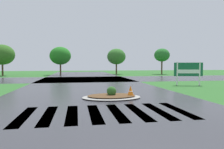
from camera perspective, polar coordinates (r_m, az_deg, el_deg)
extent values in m
cube|color=#35353A|center=(13.56, -4.79, -5.51)|extent=(11.59, 80.00, 0.01)
cube|color=#35353A|center=(27.50, -7.33, -1.27)|extent=(90.00, 10.43, 0.01)
cube|color=white|center=(8.69, -23.16, -10.51)|extent=(0.45, 3.27, 0.01)
cube|color=white|center=(8.52, -17.16, -10.66)|extent=(0.45, 3.27, 0.01)
cube|color=white|center=(8.46, -10.99, -10.70)|extent=(0.45, 3.27, 0.01)
cube|color=white|center=(8.48, -4.80, -10.61)|extent=(0.45, 3.27, 0.01)
cube|color=white|center=(8.60, 1.28, -10.40)|extent=(0.45, 3.27, 0.01)
cube|color=white|center=(8.82, 7.13, -10.10)|extent=(0.45, 3.27, 0.01)
cube|color=white|center=(9.11, 12.63, -9.72)|extent=(0.45, 3.27, 0.01)
cube|color=white|center=(9.49, 17.73, -9.29)|extent=(0.45, 3.27, 0.01)
cube|color=white|center=(20.85, 23.03, 0.20)|extent=(0.14, 0.14, 2.18)
cube|color=white|center=(20.25, 17.55, 0.22)|extent=(0.14, 0.14, 2.18)
cube|color=#145938|center=(20.51, 20.35, 1.33)|extent=(2.58, 0.68, 1.27)
cube|color=white|center=(20.52, 20.34, 0.80)|extent=(1.97, 0.55, 0.36)
ellipsoid|color=#9E9B93|center=(12.12, -0.13, -6.24)|extent=(3.43, 2.36, 0.12)
ellipsoid|color=brown|center=(12.11, -0.13, -5.82)|extent=(2.81, 1.93, 0.10)
sphere|color=#2D6023|center=(12.07, -0.13, -4.65)|extent=(0.56, 0.56, 0.56)
cone|color=orange|center=(12.13, 5.14, -4.78)|extent=(0.47, 0.47, 0.73)
torus|color=white|center=(12.12, 5.14, -4.61)|extent=(0.29, 0.29, 0.04)
cube|color=orange|center=(12.18, 5.13, -6.42)|extent=(0.36, 0.36, 0.03)
cylinder|color=#4C3823|center=(39.82, -28.00, 1.26)|extent=(0.28, 0.28, 2.18)
ellipsoid|color=#336721|center=(39.85, -28.08, 4.86)|extent=(4.04, 4.04, 3.44)
cylinder|color=#4C3823|center=(39.17, -14.04, 1.49)|extent=(0.28, 0.28, 2.18)
ellipsoid|color=#247821|center=(39.19, -14.08, 5.05)|extent=(3.84, 3.84, 3.27)
cylinder|color=#4C3823|center=(40.60, 1.22, 1.64)|extent=(0.28, 0.28, 2.21)
ellipsoid|color=#347029|center=(40.62, 1.22, 4.99)|extent=(3.62, 3.62, 3.08)
cylinder|color=#4C3823|center=(41.78, 13.59, 1.94)|extent=(0.28, 0.28, 2.72)
ellipsoid|color=#277129|center=(41.81, 13.63, 5.25)|extent=(3.01, 3.01, 2.56)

